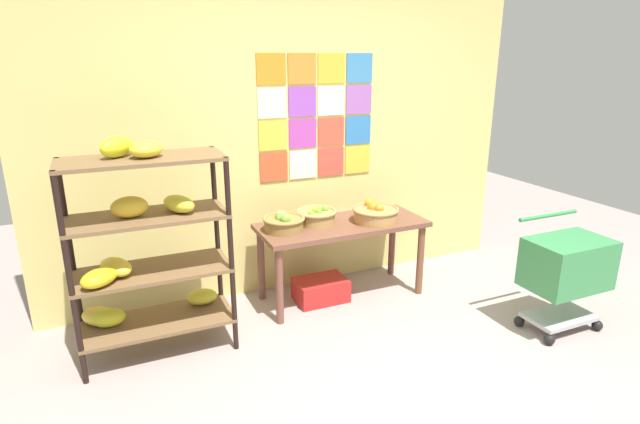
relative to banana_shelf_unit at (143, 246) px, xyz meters
The scene contains 9 objects.
ground 1.98m from the banana_shelf_unit, 43.38° to the right, with size 9.74×9.74×0.00m, color gray.
back_wall_with_art 1.59m from the banana_shelf_unit, 26.11° to the left, with size 4.26×0.07×2.76m.
banana_shelf_unit is the anchor object (origin of this frame).
display_table 1.62m from the banana_shelf_unit, ahead, with size 1.41×0.58×0.67m.
fruit_basket_back_right 1.87m from the banana_shelf_unit, ahead, with size 0.39×0.39×0.17m.
fruit_basket_back_left 1.43m from the banana_shelf_unit, 12.36° to the left, with size 0.34×0.34×0.14m.
fruit_basket_left 1.11m from the banana_shelf_unit, 12.73° to the left, with size 0.34×0.34×0.16m.
produce_crate_under_table 1.57m from the banana_shelf_unit, ahead, with size 0.43×0.30×0.19m, color red.
shopping_cart 3.03m from the banana_shelf_unit, 18.08° to the right, with size 0.59×0.43×0.85m.
Camera 1 is at (-1.51, -2.09, 2.00)m, focal length 28.32 mm.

